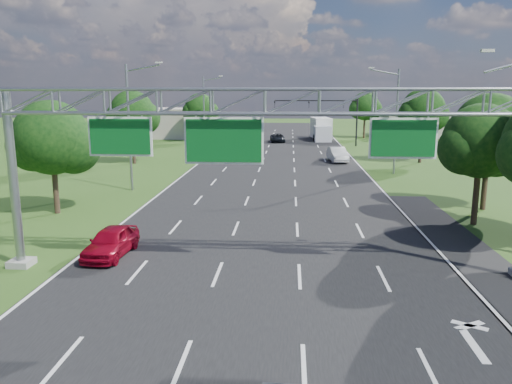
# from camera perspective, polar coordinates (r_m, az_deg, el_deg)

# --- Properties ---
(ground) EXTENTS (220.00, 220.00, 0.00)m
(ground) POSITION_cam_1_polar(r_m,az_deg,el_deg) (39.93, 1.95, -0.01)
(ground) COLOR #294A16
(ground) RESTS_ON ground
(road) EXTENTS (18.00, 180.00, 0.02)m
(road) POSITION_cam_1_polar(r_m,az_deg,el_deg) (39.93, 1.95, -0.01)
(road) COLOR black
(road) RESTS_ON ground
(road_flare) EXTENTS (3.00, 30.00, 0.02)m
(road_flare) POSITION_cam_1_polar(r_m,az_deg,el_deg) (26.00, 23.89, -7.30)
(road_flare) COLOR black
(road_flare) RESTS_ON ground
(sign_gantry) EXTENTS (23.50, 1.00, 9.56)m
(sign_gantry) POSITION_cam_1_polar(r_m,az_deg,el_deg) (21.16, 1.26, 8.66)
(sign_gantry) COLOR gray
(sign_gantry) RESTS_ON ground
(traffic_signal) EXTENTS (12.21, 0.24, 7.00)m
(traffic_signal) POSITION_cam_1_polar(r_m,az_deg,el_deg) (74.42, 8.77, 9.18)
(traffic_signal) COLOR black
(traffic_signal) RESTS_ON ground
(streetlight_l_near) EXTENTS (2.97, 0.22, 10.16)m
(streetlight_l_near) POSITION_cam_1_polar(r_m,az_deg,el_deg) (41.16, -14.08, 7.84)
(streetlight_l_near) COLOR gray
(streetlight_l_near) RESTS_ON ground
(streetlight_l_far) EXTENTS (2.97, 0.22, 10.16)m
(streetlight_l_far) POSITION_cam_1_polar(r_m,az_deg,el_deg) (75.22, -5.83, 9.59)
(streetlight_l_far) COLOR gray
(streetlight_l_far) RESTS_ON ground
(streetlight_r_mid) EXTENTS (2.97, 0.22, 10.16)m
(streetlight_r_mid) POSITION_cam_1_polar(r_m,az_deg,el_deg) (50.18, 15.56, 8.35)
(streetlight_r_mid) COLOR gray
(streetlight_r_mid) RESTS_ON ground
(tree_verge_la) EXTENTS (5.76, 4.80, 7.40)m
(tree_verge_la) POSITION_cam_1_polar(r_m,az_deg,el_deg) (34.82, -22.16, 5.39)
(tree_verge_la) COLOR #2D2116
(tree_verge_la) RESTS_ON ground
(tree_verge_lb) EXTENTS (5.76, 4.80, 8.06)m
(tree_verge_lb) POSITION_cam_1_polar(r_m,az_deg,el_deg) (56.88, -13.89, 8.58)
(tree_verge_lb) COLOR #2D2116
(tree_verge_lb) RESTS_ON ground
(tree_verge_lc) EXTENTS (5.76, 4.80, 7.62)m
(tree_verge_lc) POSITION_cam_1_polar(r_m,az_deg,el_deg) (80.48, -6.37, 9.27)
(tree_verge_lc) COLOR #2D2116
(tree_verge_lc) RESTS_ON ground
(tree_verge_rd) EXTENTS (5.76, 4.80, 8.28)m
(tree_verge_rd) POSITION_cam_1_polar(r_m,az_deg,el_deg) (59.07, 18.60, 8.63)
(tree_verge_rd) COLOR #2D2116
(tree_verge_rd) RESTS_ON ground
(tree_verge_re) EXTENTS (5.76, 4.80, 7.84)m
(tree_verge_re) POSITION_cam_1_polar(r_m,az_deg,el_deg) (88.12, 12.40, 9.40)
(tree_verge_re) COLOR #2D2116
(tree_verge_re) RESTS_ON ground
(building_left) EXTENTS (14.00, 10.00, 5.00)m
(building_left) POSITION_cam_1_polar(r_m,az_deg,el_deg) (90.34, -11.16, 7.78)
(building_left) COLOR #9E9484
(building_left) RESTS_ON ground
(building_right) EXTENTS (12.00, 9.00, 4.00)m
(building_right) POSITION_cam_1_polar(r_m,az_deg,el_deg) (94.08, 18.00, 7.27)
(building_right) COLOR #9E9484
(building_right) RESTS_ON ground
(red_coupe) EXTENTS (1.93, 4.29, 1.43)m
(red_coupe) POSITION_cam_1_polar(r_m,az_deg,el_deg) (25.42, -16.24, -5.48)
(red_coupe) COLOR maroon
(red_coupe) RESTS_ON ground
(car_queue_b) EXTENTS (2.63, 4.91, 1.31)m
(car_queue_b) POSITION_cam_1_polar(r_m,az_deg,el_deg) (79.68, 2.48, 6.19)
(car_queue_b) COLOR black
(car_queue_b) RESTS_ON ground
(car_queue_c) EXTENTS (2.13, 4.70, 1.57)m
(car_queue_c) POSITION_cam_1_polar(r_m,az_deg,el_deg) (67.53, -2.56, 5.36)
(car_queue_c) COLOR black
(car_queue_c) RESTS_ON ground
(car_queue_d) EXTENTS (2.27, 5.12, 1.63)m
(car_queue_d) POSITION_cam_1_polar(r_m,az_deg,el_deg) (57.98, 9.29, 4.25)
(car_queue_d) COLOR silver
(car_queue_d) RESTS_ON ground
(box_truck) EXTENTS (3.40, 9.66, 3.57)m
(box_truck) POSITION_cam_1_polar(r_m,az_deg,el_deg) (84.44, 7.46, 7.12)
(box_truck) COLOR white
(box_truck) RESTS_ON ground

